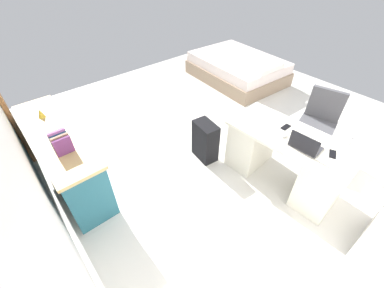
{
  "coord_description": "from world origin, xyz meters",
  "views": [
    {
      "loc": [
        -2.11,
        2.41,
        2.5
      ],
      "look_at": [
        -0.41,
        0.98,
        0.6
      ],
      "focal_mm": 23.34,
      "sensor_mm": 36.0,
      "label": 1
    }
  ],
  "objects_px": {
    "cell_phone_near_laptop": "(333,154)",
    "laptop": "(305,145)",
    "office_chair": "(316,127)",
    "bed": "(238,68)",
    "desk_lamp": "(348,139)",
    "desk": "(285,158)",
    "suitcase_black": "(205,141)",
    "figurine_small": "(41,113)",
    "computer_mouse": "(284,135)",
    "credenza": "(64,157)",
    "cell_phone_by_mouse": "(286,127)"
  },
  "relations": [
    {
      "from": "credenza",
      "to": "computer_mouse",
      "type": "bearing_deg",
      "value": -130.31
    },
    {
      "from": "laptop",
      "to": "desk_lamp",
      "type": "bearing_deg",
      "value": -156.67
    },
    {
      "from": "suitcase_black",
      "to": "laptop",
      "type": "xyz_separation_m",
      "value": [
        -1.15,
        -0.36,
        0.49
      ]
    },
    {
      "from": "cell_phone_by_mouse",
      "to": "cell_phone_near_laptop",
      "type": "bearing_deg",
      "value": 175.51
    },
    {
      "from": "cell_phone_near_laptop",
      "to": "desk_lamp",
      "type": "height_order",
      "value": "desk_lamp"
    },
    {
      "from": "suitcase_black",
      "to": "cell_phone_by_mouse",
      "type": "relative_size",
      "value": 4.23
    },
    {
      "from": "cell_phone_by_mouse",
      "to": "office_chair",
      "type": "bearing_deg",
      "value": -97.67
    },
    {
      "from": "figurine_small",
      "to": "suitcase_black",
      "type": "bearing_deg",
      "value": -126.47
    },
    {
      "from": "bed",
      "to": "cell_phone_near_laptop",
      "type": "height_order",
      "value": "cell_phone_near_laptop"
    },
    {
      "from": "laptop",
      "to": "cell_phone_near_laptop",
      "type": "distance_m",
      "value": 0.29
    },
    {
      "from": "suitcase_black",
      "to": "figurine_small",
      "type": "distance_m",
      "value": 2.09
    },
    {
      "from": "credenza",
      "to": "figurine_small",
      "type": "xyz_separation_m",
      "value": [
        0.39,
        0.0,
        0.44
      ]
    },
    {
      "from": "bed",
      "to": "laptop",
      "type": "distance_m",
      "value": 3.21
    },
    {
      "from": "laptop",
      "to": "office_chair",
      "type": "bearing_deg",
      "value": -73.91
    },
    {
      "from": "bed",
      "to": "figurine_small",
      "type": "bearing_deg",
      "value": 92.94
    },
    {
      "from": "cell_phone_by_mouse",
      "to": "figurine_small",
      "type": "relative_size",
      "value": 1.24
    },
    {
      "from": "bed",
      "to": "desk_lamp",
      "type": "distance_m",
      "value": 3.43
    },
    {
      "from": "cell_phone_near_laptop",
      "to": "computer_mouse",
      "type": "bearing_deg",
      "value": -10.32
    },
    {
      "from": "desk",
      "to": "desk_lamp",
      "type": "relative_size",
      "value": 4.29
    },
    {
      "from": "cell_phone_by_mouse",
      "to": "desk_lamp",
      "type": "height_order",
      "value": "desk_lamp"
    },
    {
      "from": "office_chair",
      "to": "cell_phone_by_mouse",
      "type": "distance_m",
      "value": 0.8
    },
    {
      "from": "cell_phone_near_laptop",
      "to": "figurine_small",
      "type": "xyz_separation_m",
      "value": [
        2.6,
        2.13,
        0.1
      ]
    },
    {
      "from": "computer_mouse",
      "to": "figurine_small",
      "type": "xyz_separation_m",
      "value": [
        2.09,
        2.01,
        0.09
      ]
    },
    {
      "from": "desk",
      "to": "cell_phone_by_mouse",
      "type": "xyz_separation_m",
      "value": [
        0.15,
        -0.09,
        0.35
      ]
    },
    {
      "from": "credenza",
      "to": "bed",
      "type": "relative_size",
      "value": 0.91
    },
    {
      "from": "office_chair",
      "to": "desk",
      "type": "bearing_deg",
      "value": 94.39
    },
    {
      "from": "desk",
      "to": "cell_phone_near_laptop",
      "type": "bearing_deg",
      "value": -173.18
    },
    {
      "from": "credenza",
      "to": "desk_lamp",
      "type": "distance_m",
      "value": 3.15
    },
    {
      "from": "desk",
      "to": "office_chair",
      "type": "xyz_separation_m",
      "value": [
        0.06,
        -0.82,
        0.04
      ]
    },
    {
      "from": "office_chair",
      "to": "cell_phone_by_mouse",
      "type": "xyz_separation_m",
      "value": [
        0.08,
        0.73,
        0.31
      ]
    },
    {
      "from": "desk_lamp",
      "to": "desk",
      "type": "bearing_deg",
      "value": 3.93
    },
    {
      "from": "credenza",
      "to": "cell_phone_by_mouse",
      "type": "xyz_separation_m",
      "value": [
        -1.61,
        -2.16,
        0.34
      ]
    },
    {
      "from": "cell_phone_near_laptop",
      "to": "laptop",
      "type": "bearing_deg",
      "value": 7.4
    },
    {
      "from": "cell_phone_near_laptop",
      "to": "desk_lamp",
      "type": "bearing_deg",
      "value": 139.4
    },
    {
      "from": "cell_phone_near_laptop",
      "to": "desk",
      "type": "bearing_deg",
      "value": -17.47
    },
    {
      "from": "cell_phone_by_mouse",
      "to": "computer_mouse",
      "type": "bearing_deg",
      "value": 116.76
    },
    {
      "from": "desk",
      "to": "bed",
      "type": "distance_m",
      "value": 2.95
    },
    {
      "from": "computer_mouse",
      "to": "cell_phone_near_laptop",
      "type": "height_order",
      "value": "computer_mouse"
    },
    {
      "from": "desk",
      "to": "suitcase_black",
      "type": "relative_size",
      "value": 2.57
    },
    {
      "from": "desk",
      "to": "office_chair",
      "type": "relative_size",
      "value": 1.57
    },
    {
      "from": "cell_phone_by_mouse",
      "to": "desk",
      "type": "bearing_deg",
      "value": 147.98
    },
    {
      "from": "desk",
      "to": "credenza",
      "type": "height_order",
      "value": "credenza"
    },
    {
      "from": "computer_mouse",
      "to": "desk",
      "type": "bearing_deg",
      "value": -133.35
    },
    {
      "from": "desk",
      "to": "suitcase_black",
      "type": "distance_m",
      "value": 1.06
    },
    {
      "from": "office_chair",
      "to": "bed",
      "type": "distance_m",
      "value": 2.48
    },
    {
      "from": "suitcase_black",
      "to": "desk",
      "type": "bearing_deg",
      "value": -146.91
    },
    {
      "from": "laptop",
      "to": "suitcase_black",
      "type": "bearing_deg",
      "value": 17.2
    },
    {
      "from": "suitcase_black",
      "to": "computer_mouse",
      "type": "distance_m",
      "value": 1.07
    },
    {
      "from": "bed",
      "to": "cell_phone_near_laptop",
      "type": "bearing_deg",
      "value": 148.39
    },
    {
      "from": "laptop",
      "to": "figurine_small",
      "type": "distance_m",
      "value": 3.08
    }
  ]
}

